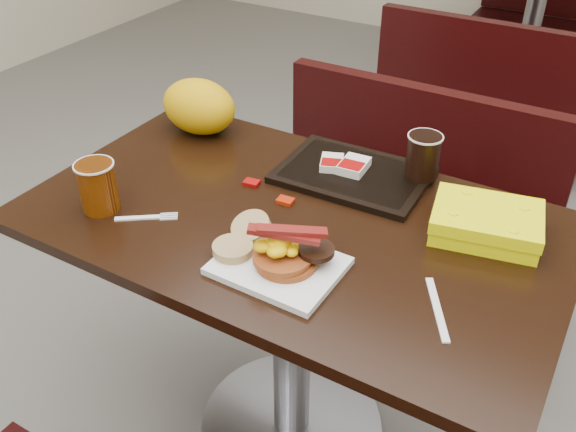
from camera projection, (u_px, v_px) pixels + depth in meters
The scene contains 24 objects.
floor at pixel (291, 428), 1.84m from camera, with size 6.00×7.00×0.01m, color slate.
table_near at pixel (292, 336), 1.62m from camera, with size 1.20×0.70×0.75m, color black, non-canonical shape.
bench_near_n at pixel (395, 210), 2.13m from camera, with size 1.00×0.46×0.72m, color black, non-canonical shape.
table_far at pixel (528, 41), 3.47m from camera, with size 1.20×0.70×0.75m, color black, non-canonical shape.
bench_far_s at pixel (493, 87), 2.98m from camera, with size 1.00×0.46×0.72m, color black, non-canonical shape.
bench_far_n at pixel (554, 11), 3.97m from camera, with size 1.00×0.46×0.72m, color black, non-canonical shape.
platter at pixel (279, 266), 1.26m from camera, with size 0.24×0.19×0.01m, color white.
pancake_stack at pixel (286, 259), 1.24m from camera, with size 0.12×0.12×0.03m, color #984319.
sausage_patty at pixel (316, 250), 1.24m from camera, with size 0.07×0.07×0.01m, color black.
scrambled_eggs at pixel (280, 242), 1.23m from camera, with size 0.08×0.07×0.04m, color #FBC405.
bacon_strips at pixel (284, 233), 1.21m from camera, with size 0.14×0.06×0.01m, color #4C0509, non-canonical shape.
muffin_bottom at pixel (233, 249), 1.28m from camera, with size 0.08×0.08×0.02m, color tan.
muffin_top at pixel (251, 227), 1.32m from camera, with size 0.08×0.08×0.02m, color tan.
coffee_cup_near at pixel (98, 187), 1.41m from camera, with size 0.08×0.08×0.12m, color #863B04.
fork at pixel (137, 218), 1.40m from camera, with size 0.14×0.03×0.00m, color white, non-canonical shape.
knife at pixel (437, 309), 1.16m from camera, with size 0.17×0.01×0.00m, color white.
condiment_syrup at pixel (285, 201), 1.46m from camera, with size 0.04×0.03×0.01m, color #A11E06.
condiment_ketchup at pixel (252, 183), 1.52m from camera, with size 0.04×0.03×0.01m, color #8C0504.
tray at pixel (353, 174), 1.55m from camera, with size 0.36×0.25×0.02m, color black.
hashbrown_sleeve_left at pixel (332, 163), 1.56m from camera, with size 0.05×0.07×0.02m, color silver.
hashbrown_sleeve_right at pixel (354, 166), 1.54m from camera, with size 0.06×0.08×0.02m, color silver.
coffee_cup_far at pixel (423, 156), 1.50m from camera, with size 0.08×0.08×0.11m, color black.
clamshell at pixel (486, 223), 1.34m from camera, with size 0.23×0.17×0.06m, color #F6F804.
paper_bag at pixel (199, 106), 1.72m from camera, with size 0.21×0.16×0.15m, color #CE8906.
Camera 1 is at (0.58, -1.00, 1.55)m, focal length 39.30 mm.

